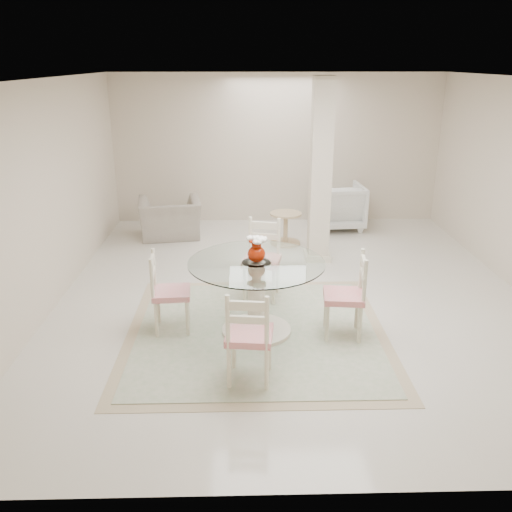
{
  "coord_description": "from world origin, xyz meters",
  "views": [
    {
      "loc": [
        -0.65,
        -6.52,
        2.9
      ],
      "look_at": [
        -0.5,
        -0.88,
        0.85
      ],
      "focal_mm": 38.0,
      "sensor_mm": 36.0,
      "label": 1
    }
  ],
  "objects_px": {
    "dining_chair_north": "(263,253)",
    "dining_chair_south": "(249,331)",
    "dining_chair_east": "(350,290)",
    "recliner_taupe": "(170,218)",
    "column": "(321,172)",
    "side_table": "(286,230)",
    "dining_table": "(256,298)",
    "armchair_white": "(338,206)",
    "dining_chair_west": "(165,287)",
    "red_vase": "(257,249)"
  },
  "relations": [
    {
      "from": "recliner_taupe",
      "to": "armchair_white",
      "type": "distance_m",
      "value": 3.01
    },
    {
      "from": "dining_chair_north",
      "to": "side_table",
      "type": "distance_m",
      "value": 2.17
    },
    {
      "from": "dining_chair_east",
      "to": "recliner_taupe",
      "type": "height_order",
      "value": "dining_chair_east"
    },
    {
      "from": "column",
      "to": "armchair_white",
      "type": "distance_m",
      "value": 1.98
    },
    {
      "from": "dining_table",
      "to": "recliner_taupe",
      "type": "distance_m",
      "value": 3.82
    },
    {
      "from": "dining_chair_north",
      "to": "dining_chair_south",
      "type": "height_order",
      "value": "dining_chair_north"
    },
    {
      "from": "red_vase",
      "to": "armchair_white",
      "type": "relative_size",
      "value": 0.33
    },
    {
      "from": "dining_chair_north",
      "to": "dining_chair_south",
      "type": "distance_m",
      "value": 2.04
    },
    {
      "from": "red_vase",
      "to": "dining_chair_south",
      "type": "distance_m",
      "value": 1.11
    },
    {
      "from": "dining_chair_north",
      "to": "recliner_taupe",
      "type": "distance_m",
      "value": 2.96
    },
    {
      "from": "recliner_taupe",
      "to": "armchair_white",
      "type": "bearing_deg",
      "value": -179.98
    },
    {
      "from": "dining_chair_south",
      "to": "armchair_white",
      "type": "xyz_separation_m",
      "value": [
        1.68,
        5.03,
        -0.15
      ]
    },
    {
      "from": "column",
      "to": "dining_chair_south",
      "type": "distance_m",
      "value": 3.65
    },
    {
      "from": "column",
      "to": "armchair_white",
      "type": "relative_size",
      "value": 3.01
    },
    {
      "from": "column",
      "to": "dining_chair_south",
      "type": "relative_size",
      "value": 2.53
    },
    {
      "from": "dining_chair_west",
      "to": "side_table",
      "type": "bearing_deg",
      "value": -32.25
    },
    {
      "from": "dining_chair_south",
      "to": "recliner_taupe",
      "type": "height_order",
      "value": "dining_chair_south"
    },
    {
      "from": "column",
      "to": "side_table",
      "type": "bearing_deg",
      "value": 120.87
    },
    {
      "from": "dining_chair_east",
      "to": "dining_chair_north",
      "type": "xyz_separation_m",
      "value": [
        -0.91,
        1.12,
        0.03
      ]
    },
    {
      "from": "dining_chair_south",
      "to": "dining_table",
      "type": "bearing_deg",
      "value": -88.93
    },
    {
      "from": "dining_chair_south",
      "to": "column",
      "type": "bearing_deg",
      "value": -101.36
    },
    {
      "from": "dining_chair_east",
      "to": "dining_chair_south",
      "type": "bearing_deg",
      "value": -44.31
    },
    {
      "from": "dining_chair_west",
      "to": "recliner_taupe",
      "type": "relative_size",
      "value": 1.0
    },
    {
      "from": "dining_chair_east",
      "to": "column",
      "type": "bearing_deg",
      "value": -173.47
    },
    {
      "from": "dining_chair_north",
      "to": "recliner_taupe",
      "type": "bearing_deg",
      "value": 132.57
    },
    {
      "from": "column",
      "to": "dining_table",
      "type": "relative_size",
      "value": 1.82
    },
    {
      "from": "dining_chair_north",
      "to": "armchair_white",
      "type": "height_order",
      "value": "dining_chair_north"
    },
    {
      "from": "dining_table",
      "to": "recliner_taupe",
      "type": "xyz_separation_m",
      "value": [
        -1.39,
        3.56,
        -0.1
      ]
    },
    {
      "from": "red_vase",
      "to": "side_table",
      "type": "relative_size",
      "value": 0.54
    },
    {
      "from": "red_vase",
      "to": "side_table",
      "type": "distance_m",
      "value": 3.25
    },
    {
      "from": "armchair_white",
      "to": "dining_chair_south",
      "type": "bearing_deg",
      "value": 67.48
    },
    {
      "from": "dining_chair_west",
      "to": "side_table",
      "type": "distance_m",
      "value": 3.42
    },
    {
      "from": "red_vase",
      "to": "dining_chair_south",
      "type": "bearing_deg",
      "value": -95.79
    },
    {
      "from": "column",
      "to": "dining_chair_west",
      "type": "xyz_separation_m",
      "value": [
        -2.01,
        -2.29,
        -0.81
      ]
    },
    {
      "from": "recliner_taupe",
      "to": "dining_chair_east",
      "type": "bearing_deg",
      "value": 114.53
    },
    {
      "from": "dining_chair_north",
      "to": "dining_chair_west",
      "type": "xyz_separation_m",
      "value": [
        -1.12,
        -0.93,
        -0.05
      ]
    },
    {
      "from": "column",
      "to": "recliner_taupe",
      "type": "xyz_separation_m",
      "value": [
        -2.39,
        1.18,
        -1.02
      ]
    },
    {
      "from": "dining_chair_east",
      "to": "side_table",
      "type": "xyz_separation_m",
      "value": [
        -0.45,
        3.21,
        -0.31
      ]
    },
    {
      "from": "dining_chair_north",
      "to": "recliner_taupe",
      "type": "relative_size",
      "value": 1.09
    },
    {
      "from": "dining_chair_west",
      "to": "dining_chair_south",
      "type": "xyz_separation_m",
      "value": [
        0.91,
        -1.1,
        0.02
      ]
    },
    {
      "from": "recliner_taupe",
      "to": "armchair_white",
      "type": "xyz_separation_m",
      "value": [
        2.97,
        0.46,
        0.07
      ]
    },
    {
      "from": "dining_chair_south",
      "to": "red_vase",
      "type": "bearing_deg",
      "value": -89.15
    },
    {
      "from": "dining_chair_west",
      "to": "dining_chair_south",
      "type": "height_order",
      "value": "dining_chair_south"
    },
    {
      "from": "red_vase",
      "to": "dining_chair_east",
      "type": "distance_m",
      "value": 1.11
    },
    {
      "from": "column",
      "to": "armchair_white",
      "type": "height_order",
      "value": "column"
    },
    {
      "from": "armchair_white",
      "to": "dining_chair_north",
      "type": "bearing_deg",
      "value": 59.79
    },
    {
      "from": "dining_chair_north",
      "to": "side_table",
      "type": "xyz_separation_m",
      "value": [
        0.46,
        2.09,
        -0.34
      ]
    },
    {
      "from": "red_vase",
      "to": "dining_chair_south",
      "type": "xyz_separation_m",
      "value": [
        -0.1,
        -1.01,
        -0.44
      ]
    },
    {
      "from": "recliner_taupe",
      "to": "armchair_white",
      "type": "relative_size",
      "value": 1.15
    },
    {
      "from": "side_table",
      "to": "dining_chair_south",
      "type": "bearing_deg",
      "value": -99.16
    }
  ]
}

